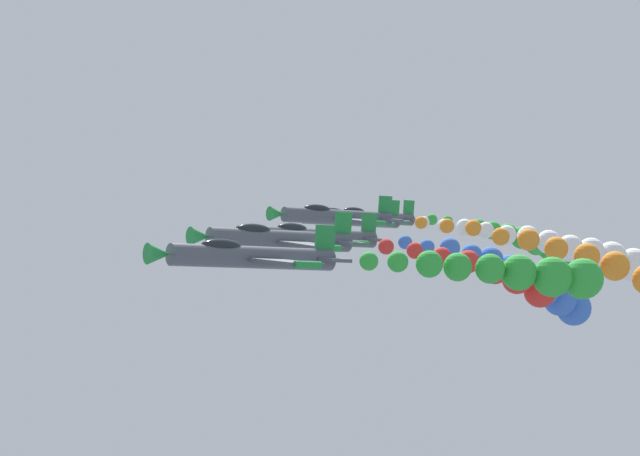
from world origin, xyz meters
The scene contains 12 objects.
airplane_lead centered at (-22.87, 18.09, 91.06)m, with size 9.55×10.35×2.53m.
smoke_trail_lead centered at (-24.30, 2.02, 90.58)m, with size 3.87×14.20×2.49m.
airplane_left_inner centered at (-14.29, 11.57, 92.68)m, with size 9.52×10.35×2.67m.
smoke_trail_left_inner centered at (-13.20, -5.55, 91.00)m, with size 3.18×14.60×3.87m.
airplane_right_inner centered at (-4.50, 3.30, 93.75)m, with size 9.53×10.35×2.62m.
smoke_trail_right_inner centered at (-1.94, -17.57, 91.02)m, with size 5.97×20.31×5.97m.
airplane_left_outer centered at (4.50, -4.08, 96.05)m, with size 9.52×10.35×2.70m.
smoke_trail_left_outer centered at (0.99, -27.43, 92.85)m, with size 7.21×23.05×6.75m.
airplane_right_outer centered at (14.42, -11.62, 96.95)m, with size 9.52×10.35×2.68m.
smoke_trail_right_outer centered at (12.90, -35.10, 95.01)m, with size 4.50×23.50×5.06m.
airplane_trailing centered at (23.90, -19.79, 98.14)m, with size 9.52×10.35×2.69m.
smoke_trail_trailing centered at (24.22, -40.27, 96.20)m, with size 3.08×19.93×5.11m.
Camera 1 is at (-86.78, 53.28, 86.73)m, focal length 83.49 mm.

